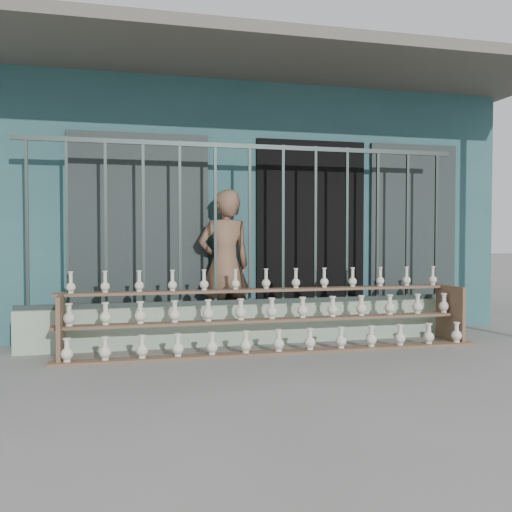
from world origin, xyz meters
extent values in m
plane|color=slate|center=(0.00, 0.00, 0.00)|extent=(60.00, 60.00, 0.00)
cube|color=#285155|center=(0.00, 4.30, 1.60)|extent=(7.00, 5.00, 3.20)
cube|color=black|center=(0.90, 1.82, 1.20)|extent=(1.40, 0.12, 2.40)
cube|color=black|center=(-1.20, 1.78, 1.20)|extent=(1.60, 0.08, 2.40)
cube|color=black|center=(2.30, 1.78, 1.20)|extent=(1.20, 0.08, 2.40)
cube|color=#59544C|center=(0.00, 1.20, 3.15)|extent=(7.40, 2.00, 0.12)
cube|color=#97AD94|center=(0.00, 1.30, 0.23)|extent=(5.00, 0.20, 0.45)
cube|color=#283330|center=(-2.35, 1.30, 1.35)|extent=(0.03, 0.03, 1.80)
cube|color=#283330|center=(-1.96, 1.30, 1.35)|extent=(0.03, 0.03, 1.80)
cube|color=#283330|center=(-1.57, 1.30, 1.35)|extent=(0.03, 0.03, 1.80)
cube|color=#283330|center=(-1.18, 1.30, 1.35)|extent=(0.03, 0.03, 1.80)
cube|color=#283330|center=(-0.78, 1.30, 1.35)|extent=(0.03, 0.03, 1.80)
cube|color=#283330|center=(-0.39, 1.30, 1.35)|extent=(0.03, 0.03, 1.80)
cube|color=#283330|center=(0.00, 1.30, 1.35)|extent=(0.03, 0.03, 1.80)
cube|color=#283330|center=(0.39, 1.30, 1.35)|extent=(0.03, 0.03, 1.80)
cube|color=#283330|center=(0.78, 1.30, 1.35)|extent=(0.03, 0.03, 1.80)
cube|color=#283330|center=(1.17, 1.30, 1.35)|extent=(0.03, 0.03, 1.80)
cube|color=#283330|center=(1.57, 1.30, 1.35)|extent=(0.03, 0.03, 1.80)
cube|color=#283330|center=(1.96, 1.30, 1.35)|extent=(0.03, 0.03, 1.80)
cube|color=#283330|center=(2.35, 1.30, 1.35)|extent=(0.03, 0.03, 1.80)
cube|color=#283330|center=(0.00, 1.30, 2.22)|extent=(5.00, 0.04, 0.05)
cube|color=#283330|center=(0.00, 1.30, 0.47)|extent=(5.00, 0.04, 0.05)
cube|color=brown|center=(0.15, 0.65, 0.01)|extent=(4.50, 0.18, 0.03)
cube|color=brown|center=(0.15, 0.90, 0.32)|extent=(4.50, 0.18, 0.03)
cube|color=brown|center=(0.15, 1.15, 0.61)|extent=(4.50, 0.18, 0.03)
cube|color=brown|center=(-2.00, 0.90, 0.32)|extent=(0.04, 0.55, 0.64)
cube|color=brown|center=(2.30, 0.90, 0.32)|extent=(0.04, 0.55, 0.64)
imported|color=brown|center=(-0.23, 1.58, 0.88)|extent=(0.71, 0.53, 1.75)
camera|label=1|loc=(-1.48, -4.95, 1.21)|focal=40.00mm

